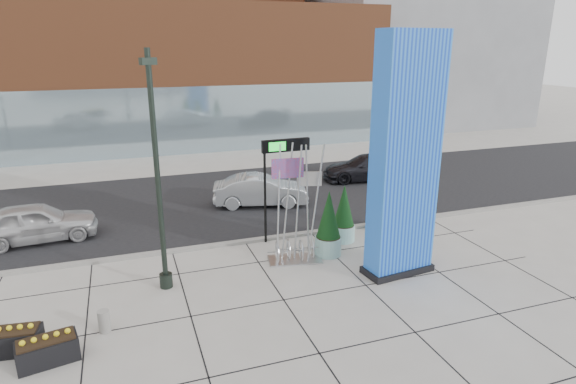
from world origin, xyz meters
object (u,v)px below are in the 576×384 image
object	(u,v)px
public_art_sculpture	(295,231)
concrete_bollard	(104,321)
blue_pylon	(405,163)
car_silver_mid	(260,191)
lamp_post	(159,197)
car_white_west	(36,223)
overhead_street_sign	(282,154)

from	to	relation	value
public_art_sculpture	concrete_bollard	distance (m)	7.41
concrete_bollard	blue_pylon	bearing A→B (deg)	3.09
concrete_bollard	car_silver_mid	size ratio (longest dim) A/B	0.14
blue_pylon	lamp_post	size ratio (longest dim) A/B	1.07
blue_pylon	concrete_bollard	bearing A→B (deg)	176.40
blue_pylon	public_art_sculpture	distance (m)	4.80
car_white_west	public_art_sculpture	bearing A→B (deg)	-123.81
car_silver_mid	car_white_west	bearing A→B (deg)	111.76
lamp_post	blue_pylon	bearing A→B (deg)	-11.19
blue_pylon	car_white_west	size ratio (longest dim) A/B	1.75
public_art_sculpture	overhead_street_sign	size ratio (longest dim) A/B	1.06
lamp_post	public_art_sculpture	distance (m)	5.33
lamp_post	car_silver_mid	bearing A→B (deg)	53.19
blue_pylon	car_silver_mid	world-z (taller)	blue_pylon
blue_pylon	overhead_street_sign	world-z (taller)	blue_pylon
overhead_street_sign	car_silver_mid	xyz separation A→B (m)	(0.41, 4.70, -2.92)
lamp_post	car_white_west	distance (m)	7.92
blue_pylon	lamp_post	distance (m)	8.29
overhead_street_sign	blue_pylon	bearing A→B (deg)	-57.12
concrete_bollard	overhead_street_sign	size ratio (longest dim) A/B	0.15
public_art_sculpture	car_white_west	bearing A→B (deg)	161.23
blue_pylon	car_silver_mid	distance (m)	9.87
lamp_post	overhead_street_sign	xyz separation A→B (m)	(5.08, 2.63, 0.49)
concrete_bollard	car_white_west	xyz separation A→B (m)	(-2.75, 8.03, 0.49)
blue_pylon	car_white_west	xyz separation A→B (m)	(-12.79, 7.49, -3.26)
lamp_post	overhead_street_sign	bearing A→B (deg)	27.36
blue_pylon	concrete_bollard	distance (m)	10.73
public_art_sculpture	car_silver_mid	size ratio (longest dim) A/B	0.96
lamp_post	overhead_street_sign	distance (m)	5.74
concrete_bollard	car_white_west	distance (m)	8.51
car_silver_mid	blue_pylon	bearing A→B (deg)	-150.06
lamp_post	public_art_sculpture	world-z (taller)	lamp_post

